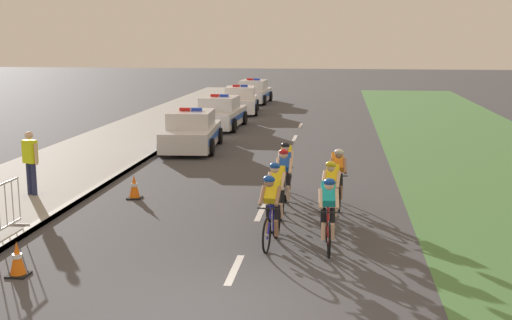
{
  "coord_description": "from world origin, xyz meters",
  "views": [
    {
      "loc": [
        1.83,
        -9.19,
        4.18
      ],
      "look_at": [
        -0.25,
        7.0,
        1.1
      ],
      "focal_mm": 45.69,
      "sensor_mm": 36.0,
      "label": 1
    }
  ],
  "objects_px": {
    "cyclist_third": "(277,193)",
    "police_car_nearest": "(192,132)",
    "cyclist_sixth": "(338,176)",
    "cyclist_second": "(328,212)",
    "cyclist_lead": "(272,208)",
    "traffic_cone_mid": "(134,187)",
    "police_car_second": "(220,114)",
    "traffic_cone_near": "(17,259)",
    "spectator_closest": "(30,159)",
    "cyclist_seventh": "(286,168)",
    "police_car_third": "(240,101)",
    "cyclist_fifth": "(285,176)",
    "cyclist_fourth": "(332,191)",
    "police_car_furthest": "(254,92)"
  },
  "relations": [
    {
      "from": "cyclist_lead",
      "to": "cyclist_seventh",
      "type": "distance_m",
      "value": 4.12
    },
    {
      "from": "cyclist_lead",
      "to": "cyclist_third",
      "type": "bearing_deg",
      "value": 91.02
    },
    {
      "from": "cyclist_second",
      "to": "police_car_second",
      "type": "xyz_separation_m",
      "value": [
        -5.34,
        17.26,
        -0.11
      ]
    },
    {
      "from": "cyclist_second",
      "to": "cyclist_fourth",
      "type": "relative_size",
      "value": 1.0
    },
    {
      "from": "cyclist_lead",
      "to": "spectator_closest",
      "type": "bearing_deg",
      "value": 155.06
    },
    {
      "from": "cyclist_seventh",
      "to": "traffic_cone_mid",
      "type": "distance_m",
      "value": 4.02
    },
    {
      "from": "traffic_cone_mid",
      "to": "police_car_second",
      "type": "bearing_deg",
      "value": 90.86
    },
    {
      "from": "cyclist_second",
      "to": "spectator_closest",
      "type": "relative_size",
      "value": 1.03
    },
    {
      "from": "cyclist_third",
      "to": "cyclist_fifth",
      "type": "relative_size",
      "value": 1.0
    },
    {
      "from": "cyclist_third",
      "to": "cyclist_sixth",
      "type": "bearing_deg",
      "value": 55.26
    },
    {
      "from": "cyclist_lead",
      "to": "police_car_second",
      "type": "bearing_deg",
      "value": 103.76
    },
    {
      "from": "police_car_third",
      "to": "police_car_nearest",
      "type": "bearing_deg",
      "value": -90.0
    },
    {
      "from": "police_car_third",
      "to": "cyclist_second",
      "type": "bearing_deg",
      "value": -77.2
    },
    {
      "from": "cyclist_fourth",
      "to": "spectator_closest",
      "type": "distance_m",
      "value": 7.94
    },
    {
      "from": "cyclist_lead",
      "to": "police_car_nearest",
      "type": "height_order",
      "value": "police_car_nearest"
    },
    {
      "from": "police_car_second",
      "to": "traffic_cone_near",
      "type": "relative_size",
      "value": 6.96
    },
    {
      "from": "cyclist_second",
      "to": "police_car_nearest",
      "type": "bearing_deg",
      "value": 115.32
    },
    {
      "from": "cyclist_fourth",
      "to": "cyclist_sixth",
      "type": "distance_m",
      "value": 1.61
    },
    {
      "from": "cyclist_fourth",
      "to": "traffic_cone_near",
      "type": "height_order",
      "value": "cyclist_fourth"
    },
    {
      "from": "cyclist_second",
      "to": "cyclist_sixth",
      "type": "height_order",
      "value": "same"
    },
    {
      "from": "cyclist_seventh",
      "to": "police_car_third",
      "type": "height_order",
      "value": "police_car_third"
    },
    {
      "from": "cyclist_lead",
      "to": "cyclist_fifth",
      "type": "height_order",
      "value": "same"
    },
    {
      "from": "cyclist_fifth",
      "to": "police_car_third",
      "type": "relative_size",
      "value": 0.38
    },
    {
      "from": "cyclist_seventh",
      "to": "cyclist_fifth",
      "type": "bearing_deg",
      "value": -87.11
    },
    {
      "from": "cyclist_fourth",
      "to": "police_car_nearest",
      "type": "relative_size",
      "value": 0.38
    },
    {
      "from": "cyclist_fourth",
      "to": "police_car_second",
      "type": "relative_size",
      "value": 0.39
    },
    {
      "from": "cyclist_second",
      "to": "cyclist_sixth",
      "type": "relative_size",
      "value": 1.0
    },
    {
      "from": "cyclist_sixth",
      "to": "spectator_closest",
      "type": "distance_m",
      "value": 7.94
    },
    {
      "from": "police_car_nearest",
      "to": "police_car_second",
      "type": "xyz_separation_m",
      "value": [
        -0.0,
        5.98,
        0.0
      ]
    },
    {
      "from": "cyclist_sixth",
      "to": "cyclist_seventh",
      "type": "relative_size",
      "value": 1.0
    },
    {
      "from": "cyclist_third",
      "to": "police_car_nearest",
      "type": "xyz_separation_m",
      "value": [
        -4.17,
        9.82,
        -0.11
      ]
    },
    {
      "from": "cyclist_seventh",
      "to": "police_car_nearest",
      "type": "relative_size",
      "value": 0.38
    },
    {
      "from": "cyclist_fifth",
      "to": "traffic_cone_near",
      "type": "height_order",
      "value": "cyclist_fifth"
    },
    {
      "from": "cyclist_third",
      "to": "police_car_third",
      "type": "distance_m",
      "value": 22.42
    },
    {
      "from": "cyclist_seventh",
      "to": "police_car_furthest",
      "type": "bearing_deg",
      "value": 99.42
    },
    {
      "from": "police_car_furthest",
      "to": "traffic_cone_near",
      "type": "relative_size",
      "value": 6.97
    },
    {
      "from": "cyclist_lead",
      "to": "cyclist_seventh",
      "type": "relative_size",
      "value": 1.0
    },
    {
      "from": "cyclist_lead",
      "to": "cyclist_fourth",
      "type": "distance_m",
      "value": 2.03
    },
    {
      "from": "cyclist_fourth",
      "to": "traffic_cone_near",
      "type": "distance_m",
      "value": 6.76
    },
    {
      "from": "spectator_closest",
      "to": "cyclist_fifth",
      "type": "bearing_deg",
      "value": 0.12
    },
    {
      "from": "cyclist_sixth",
      "to": "traffic_cone_mid",
      "type": "height_order",
      "value": "cyclist_sixth"
    },
    {
      "from": "police_car_second",
      "to": "traffic_cone_mid",
      "type": "relative_size",
      "value": 6.96
    },
    {
      "from": "traffic_cone_near",
      "to": "traffic_cone_mid",
      "type": "bearing_deg",
      "value": 86.94
    },
    {
      "from": "police_car_second",
      "to": "police_car_third",
      "type": "bearing_deg",
      "value": 89.98
    },
    {
      "from": "cyclist_sixth",
      "to": "traffic_cone_mid",
      "type": "xyz_separation_m",
      "value": [
        -5.3,
        0.22,
        -0.48
      ]
    },
    {
      "from": "cyclist_third",
      "to": "police_car_second",
      "type": "distance_m",
      "value": 16.34
    },
    {
      "from": "cyclist_second",
      "to": "traffic_cone_mid",
      "type": "distance_m",
      "value": 6.28
    },
    {
      "from": "cyclist_lead",
      "to": "cyclist_sixth",
      "type": "height_order",
      "value": "same"
    },
    {
      "from": "police_car_third",
      "to": "police_car_furthest",
      "type": "xyz_separation_m",
      "value": [
        -0.0,
        5.76,
        0.0
      ]
    },
    {
      "from": "police_car_nearest",
      "to": "spectator_closest",
      "type": "relative_size",
      "value": 2.69
    }
  ]
}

